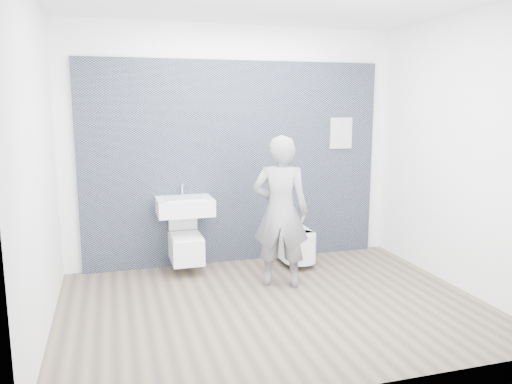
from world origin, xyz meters
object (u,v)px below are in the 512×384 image
object	(u,v)px
washbasin	(185,206)
visitor	(281,212)
toilet_square	(186,246)
toilet_rounded	(296,245)

from	to	relation	value
washbasin	visitor	xyz separation A→B (m)	(0.90, -0.70, 0.02)
washbasin	toilet_square	distance (m)	0.47
toilet_square	toilet_rounded	world-z (taller)	toilet_square
washbasin	toilet_rounded	xyz separation A→B (m)	(1.31, -0.09, -0.53)
toilet_square	toilet_rounded	bearing A→B (deg)	-3.46
washbasin	visitor	bearing A→B (deg)	-38.21
toilet_square	visitor	size ratio (longest dim) A/B	0.43
washbasin	toilet_square	size ratio (longest dim) A/B	0.91
toilet_rounded	visitor	distance (m)	0.93
washbasin	visitor	distance (m)	1.14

